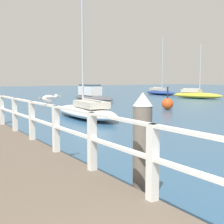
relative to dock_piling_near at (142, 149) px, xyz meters
name	(u,v)px	position (x,y,z in m)	size (l,w,h in m)	color
pier_railing	(2,107)	(-0.38, 7.04, 0.12)	(0.12, 18.69, 0.96)	silver
dock_piling_near	(142,149)	(0.00, 0.00, 0.00)	(0.29, 0.29, 1.69)	#6B6056
seagull_foreground	(49,98)	(-0.37, 2.78, 0.62)	(0.48, 0.18, 0.21)	white
boat_0	(160,92)	(22.09, 24.99, -0.53)	(2.51, 5.57, 6.86)	navy
boat_3	(92,95)	(10.17, 20.16, -0.39)	(1.73, 5.84, 1.40)	#4C4C51
boat_5	(86,111)	(4.25, 9.96, -0.51)	(2.32, 6.00, 5.93)	white
boat_6	(197,95)	(20.39, 17.75, -0.51)	(3.18, 5.28, 5.16)	gold
channel_buoy	(167,104)	(10.36, 10.85, -0.50)	(0.70, 0.70, 1.40)	#E54C19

